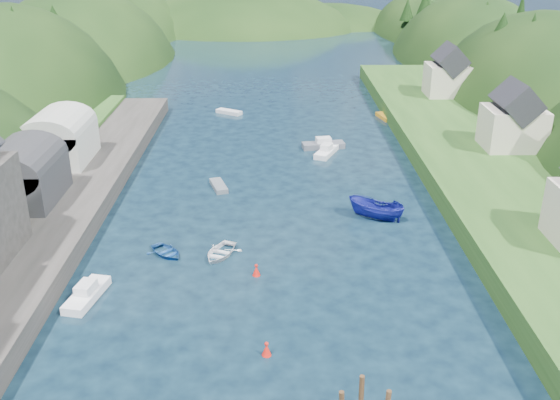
{
  "coord_description": "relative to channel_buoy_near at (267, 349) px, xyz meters",
  "views": [
    {
      "loc": [
        -0.6,
        -25.86,
        27.35
      ],
      "look_at": [
        0.0,
        28.0,
        4.0
      ],
      "focal_mm": 40.0,
      "sensor_mm": 36.0,
      "label": 1
    }
  ],
  "objects": [
    {
      "name": "ground",
      "position": [
        1.14,
        40.11,
        -0.48
      ],
      "size": [
        600.0,
        600.0,
        0.0
      ],
      "primitive_type": "plane",
      "color": "black",
      "rests_on": "ground"
    },
    {
      "name": "hillside_left",
      "position": [
        -43.86,
        65.11,
        -8.51
      ],
      "size": [
        44.0,
        245.56,
        52.0
      ],
      "color": "black",
      "rests_on": "ground"
    },
    {
      "name": "hillside_right",
      "position": [
        46.14,
        65.11,
        -7.89
      ],
      "size": [
        36.0,
        245.56,
        48.0
      ],
      "color": "black",
      "rests_on": "ground"
    },
    {
      "name": "far_hills",
      "position": [
        2.35,
        164.12,
        -11.28
      ],
      "size": [
        103.0,
        68.0,
        44.0
      ],
      "color": "black",
      "rests_on": "ground"
    },
    {
      "name": "hill_trees",
      "position": [
        1.37,
        55.32,
        10.51
      ],
      "size": [
        91.8,
        152.79,
        12.3
      ],
      "color": "black",
      "rests_on": "ground"
    },
    {
      "name": "boat_sheds",
      "position": [
        -24.86,
        29.11,
        4.79
      ],
      "size": [
        7.0,
        21.0,
        7.5
      ],
      "color": "#2D2D30",
      "rests_on": "quay_left"
    },
    {
      "name": "terrace_right",
      "position": [
        26.14,
        30.11,
        0.72
      ],
      "size": [
        16.0,
        120.0,
        2.4
      ],
      "primitive_type": "cube",
      "color": "#234719",
      "rests_on": "ground"
    },
    {
      "name": "right_bank_cottages",
      "position": [
        29.14,
        38.45,
        5.36
      ],
      "size": [
        9.0,
        59.24,
        8.41
      ],
      "color": "beige",
      "rests_on": "terrace_right"
    },
    {
      "name": "channel_buoy_near",
      "position": [
        0.0,
        0.0,
        0.0
      ],
      "size": [
        0.7,
        0.7,
        1.1
      ],
      "color": "red",
      "rests_on": "ground"
    },
    {
      "name": "channel_buoy_far",
      "position": [
        -0.98,
        11.01,
        0.0
      ],
      "size": [
        0.7,
        0.7,
        1.1
      ],
      "color": "red",
      "rests_on": "ground"
    },
    {
      "name": "moored_boats",
      "position": [
        0.97,
        10.23,
        0.18
      ],
      "size": [
        37.32,
        87.88,
        2.28
      ],
      "color": "#575E64",
      "rests_on": "ground"
    }
  ]
}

